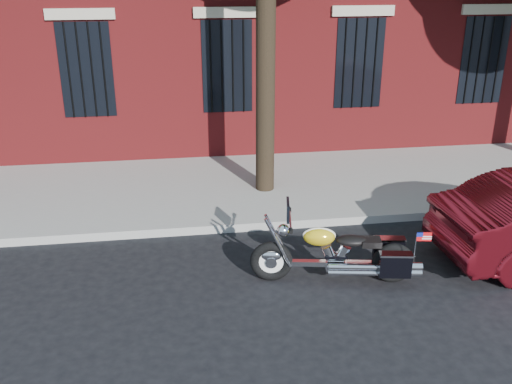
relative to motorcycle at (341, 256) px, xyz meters
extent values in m
plane|color=black|center=(-1.06, 0.54, -0.42)|extent=(120.00, 120.00, 0.00)
cube|color=gray|center=(-1.06, 1.92, -0.35)|extent=(40.00, 0.16, 0.15)
cube|color=gray|center=(-1.06, 3.80, -0.35)|extent=(40.00, 3.60, 0.15)
cube|color=black|center=(-1.06, 5.65, 1.78)|extent=(1.10, 0.14, 2.00)
cube|color=#B2A893|center=(-1.06, 5.62, 2.93)|extent=(1.40, 0.20, 0.22)
cylinder|color=black|center=(-1.06, 5.57, 1.78)|extent=(0.04, 0.04, 2.00)
cylinder|color=black|center=(-0.56, 3.44, 2.08)|extent=(0.36, 0.36, 5.00)
torus|color=black|center=(-0.98, 0.18, -0.11)|extent=(0.63, 0.24, 0.62)
torus|color=black|center=(0.74, -0.12, -0.11)|extent=(0.63, 0.24, 0.62)
cylinder|color=white|center=(-0.98, 0.18, -0.11)|extent=(0.46, 0.13, 0.46)
cylinder|color=white|center=(0.74, -0.12, -0.11)|extent=(0.46, 0.13, 0.46)
ellipsoid|color=white|center=(-0.98, 0.18, -0.02)|extent=(0.34, 0.17, 0.18)
ellipsoid|color=yellow|center=(0.74, -0.12, 0.00)|extent=(0.34, 0.18, 0.18)
cube|color=white|center=(-0.12, 0.03, -0.13)|extent=(1.38, 0.33, 0.07)
cylinder|color=white|center=(-0.08, 0.02, -0.15)|extent=(0.32, 0.21, 0.29)
cylinder|color=white|center=(0.35, -0.22, -0.14)|extent=(1.15, 0.28, 0.08)
ellipsoid|color=yellow|center=(-0.32, 0.06, 0.30)|extent=(0.49, 0.34, 0.26)
ellipsoid|color=black|center=(0.13, -0.02, 0.24)|extent=(0.48, 0.34, 0.14)
cube|color=black|center=(0.75, 0.12, -0.01)|extent=(0.46, 0.22, 0.35)
cube|color=black|center=(0.67, -0.36, -0.01)|extent=(0.46, 0.22, 0.35)
cylinder|color=white|center=(-0.73, 0.13, 0.55)|extent=(0.16, 0.71, 0.03)
sphere|color=white|center=(-0.82, 0.15, 0.39)|extent=(0.21, 0.21, 0.18)
cube|color=black|center=(-0.77, 0.14, 0.70)|extent=(0.10, 0.37, 0.26)
cube|color=red|center=(1.00, -0.45, 0.45)|extent=(0.20, 0.05, 0.13)
camera|label=1|loc=(-2.25, -6.97, 3.89)|focal=40.00mm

